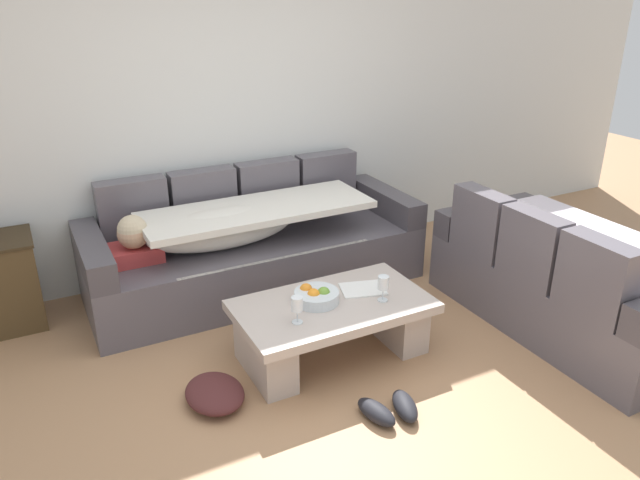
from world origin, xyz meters
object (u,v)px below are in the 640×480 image
(open_magazine, at_px, (363,289))
(couch_along_wall, at_px, (249,248))
(coffee_table, at_px, (332,322))
(fruit_bowl, at_px, (316,296))
(couch_near_window, at_px, (566,280))
(pair_of_shoes, at_px, (390,409))
(wine_glass_near_right, at_px, (383,284))
(wine_glass_near_left, at_px, (297,305))
(crumpled_garment, at_px, (215,393))

(open_magazine, bearing_deg, couch_along_wall, 125.07)
(coffee_table, bearing_deg, fruit_bowl, 146.33)
(couch_near_window, distance_m, pair_of_shoes, 1.65)
(couch_along_wall, bearing_deg, wine_glass_near_right, -72.32)
(couch_near_window, height_order, wine_glass_near_left, couch_near_window)
(couch_along_wall, distance_m, wine_glass_near_right, 1.33)
(couch_along_wall, relative_size, wine_glass_near_left, 15.15)
(couch_near_window, bearing_deg, wine_glass_near_right, 78.44)
(couch_near_window, height_order, coffee_table, couch_near_window)
(wine_glass_near_left, relative_size, pair_of_shoes, 0.47)
(wine_glass_near_left, bearing_deg, couch_along_wall, 81.60)
(wine_glass_near_right, bearing_deg, couch_near_window, -11.56)
(coffee_table, relative_size, pair_of_shoes, 3.41)
(wine_glass_near_right, bearing_deg, wine_glass_near_left, 179.63)
(fruit_bowl, bearing_deg, wine_glass_near_right, -25.35)
(coffee_table, bearing_deg, wine_glass_near_left, -158.51)
(coffee_table, distance_m, open_magazine, 0.30)
(wine_glass_near_left, bearing_deg, coffee_table, 21.49)
(wine_glass_near_left, bearing_deg, crumpled_garment, 179.79)
(open_magazine, relative_size, pair_of_shoes, 0.80)
(couch_along_wall, bearing_deg, pair_of_shoes, -86.47)
(coffee_table, relative_size, crumpled_garment, 3.00)
(couch_along_wall, relative_size, couch_near_window, 1.39)
(couch_near_window, height_order, wine_glass_near_right, couch_near_window)
(fruit_bowl, xyz_separation_m, open_magazine, (0.34, 0.00, -0.04))
(couch_near_window, distance_m, coffee_table, 1.65)
(pair_of_shoes, xyz_separation_m, crumpled_garment, (-0.82, 0.56, 0.01))
(couch_near_window, xyz_separation_m, open_magazine, (-1.34, 0.44, 0.05))
(coffee_table, bearing_deg, crumpled_garment, -172.01)
(wine_glass_near_right, distance_m, crumpled_garment, 1.19)
(couch_along_wall, height_order, fruit_bowl, couch_along_wall)
(wine_glass_near_left, distance_m, wine_glass_near_right, 0.58)
(wine_glass_near_left, xyz_separation_m, open_magazine, (0.55, 0.17, -0.11))
(couch_along_wall, bearing_deg, couch_near_window, -41.69)
(fruit_bowl, distance_m, crumpled_garment, 0.84)
(wine_glass_near_left, relative_size, open_magazine, 0.59)
(open_magazine, xyz_separation_m, crumpled_garment, (-1.07, -0.17, -0.33))
(couch_along_wall, relative_size, pair_of_shoes, 7.15)
(wine_glass_near_left, height_order, pair_of_shoes, wine_glass_near_left)
(couch_along_wall, relative_size, coffee_table, 2.10)
(fruit_bowl, xyz_separation_m, wine_glass_near_right, (0.37, -0.18, 0.08))
(wine_glass_near_left, xyz_separation_m, crumpled_garment, (-0.52, 0.00, -0.44))
(coffee_table, distance_m, wine_glass_near_left, 0.41)
(couch_along_wall, distance_m, wine_glass_near_left, 1.27)
(fruit_bowl, height_order, open_magazine, fruit_bowl)
(fruit_bowl, height_order, wine_glass_near_left, wine_glass_near_left)
(coffee_table, relative_size, open_magazine, 4.29)
(couch_along_wall, relative_size, wine_glass_near_right, 15.15)
(fruit_bowl, bearing_deg, wine_glass_near_left, -141.05)
(coffee_table, xyz_separation_m, fruit_bowl, (-0.08, 0.06, 0.18))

